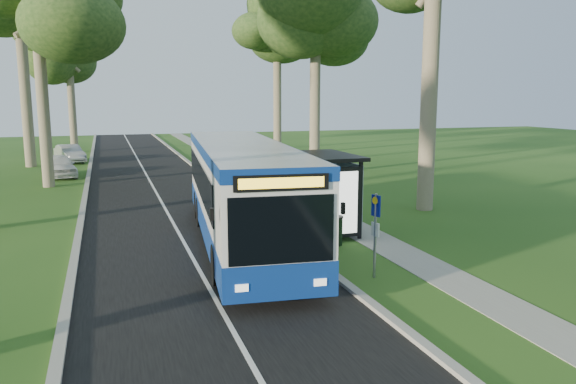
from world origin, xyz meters
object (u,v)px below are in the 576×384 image
at_px(car_silver, 70,154).
at_px(litter_bin, 335,230).
at_px(bus_stop_sign, 375,225).
at_px(car_white, 60,166).
at_px(bus, 242,193).
at_px(bus_shelter, 335,178).

bearing_deg(car_silver, litter_bin, -88.38).
height_order(bus_stop_sign, car_silver, bus_stop_sign).
height_order(bus_stop_sign, car_white, bus_stop_sign).
bearing_deg(bus_stop_sign, car_silver, 92.49).
relative_size(bus, bus_stop_sign, 5.54).
height_order(bus, bus_stop_sign, bus).
bearing_deg(bus_shelter, car_white, 118.42).
xyz_separation_m(car_white, car_silver, (0.18, 7.97, -0.03)).
distance_m(bus_stop_sign, car_white, 25.68).
relative_size(car_white, car_silver, 1.02).
bearing_deg(bus_shelter, car_silver, 110.27).
xyz_separation_m(bus, car_white, (-7.06, 19.17, -1.09)).
bearing_deg(bus_stop_sign, car_white, 98.00).
bearing_deg(bus, car_silver, 109.91).
height_order(bus_shelter, litter_bin, bus_shelter).
relative_size(bus_stop_sign, litter_bin, 2.38).
xyz_separation_m(bus, bus_shelter, (3.54, 0.37, 0.28)).
distance_m(bus_stop_sign, car_silver, 33.14).
relative_size(bus, litter_bin, 13.21).
xyz_separation_m(bus_stop_sign, car_white, (-9.71, 23.76, -0.80)).
distance_m(bus_shelter, car_white, 21.62).
distance_m(car_white, car_silver, 7.97).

